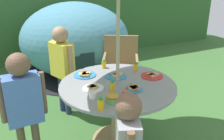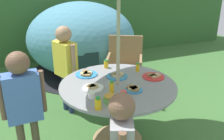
% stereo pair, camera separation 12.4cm
% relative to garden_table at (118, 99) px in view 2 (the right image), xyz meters
% --- Properties ---
extents(hedge_backdrop, '(9.00, 0.70, 2.11)m').
position_rel_garden_table_xyz_m(hedge_backdrop, '(0.00, 3.51, 0.50)').
color(hedge_backdrop, '#33602D').
rests_on(hedge_backdrop, ground_plane).
extents(garden_table, '(1.27, 1.27, 0.74)m').
position_rel_garden_table_xyz_m(garden_table, '(0.00, 0.00, 0.00)').
color(garden_table, tan).
rests_on(garden_table, ground_plane).
extents(wooden_chair, '(0.69, 0.67, 0.95)m').
position_rel_garden_table_xyz_m(wooden_chair, '(0.57, 1.04, -0.01)').
color(wooden_chair, '#93704C').
rests_on(wooden_chair, ground_plane).
extents(dome_tent, '(2.54, 2.54, 1.36)m').
position_rel_garden_table_xyz_m(dome_tent, '(0.23, 2.24, 0.12)').
color(dome_tent, teal).
rests_on(dome_tent, ground_plane).
extents(child_in_yellow_shirt, '(0.29, 0.39, 1.23)m').
position_rel_garden_table_xyz_m(child_in_yellow_shirt, '(-0.37, 0.89, 0.23)').
color(child_in_yellow_shirt, navy).
rests_on(child_in_yellow_shirt, ground_plane).
extents(child_in_blue_shirt, '(0.42, 0.21, 1.23)m').
position_rel_garden_table_xyz_m(child_in_blue_shirt, '(-0.98, -0.03, 0.23)').
color(child_in_blue_shirt, brown).
rests_on(child_in_blue_shirt, ground_plane).
extents(snack_bowl, '(0.14, 0.14, 0.08)m').
position_rel_garden_table_xyz_m(snack_bowl, '(-0.22, -0.34, 0.22)').
color(snack_bowl, '#66B259').
rests_on(snack_bowl, garden_table).
extents(plate_far_right, '(0.24, 0.24, 0.03)m').
position_rel_garden_table_xyz_m(plate_far_right, '(0.07, 0.19, 0.20)').
color(plate_far_right, '#338CD8').
rests_on(plate_far_right, garden_table).
extents(plate_front_edge, '(0.18, 0.18, 0.03)m').
position_rel_garden_table_xyz_m(plate_front_edge, '(0.09, -0.20, 0.20)').
color(plate_front_edge, '#338CD8').
rests_on(plate_front_edge, garden_table).
extents(plate_far_left, '(0.22, 0.22, 0.03)m').
position_rel_garden_table_xyz_m(plate_far_left, '(-0.28, 0.00, 0.20)').
color(plate_far_left, white).
rests_on(plate_far_left, garden_table).
extents(plate_near_right, '(0.25, 0.25, 0.03)m').
position_rel_garden_table_xyz_m(plate_near_right, '(0.45, 0.01, 0.20)').
color(plate_near_right, red).
rests_on(plate_near_right, garden_table).
extents(plate_near_left, '(0.26, 0.26, 0.03)m').
position_rel_garden_table_xyz_m(plate_near_left, '(-0.24, 0.38, 0.20)').
color(plate_near_left, '#338CD8').
rests_on(plate_near_left, garden_table).
extents(juice_bottle_center_front, '(0.05, 0.05, 0.12)m').
position_rel_garden_table_xyz_m(juice_bottle_center_front, '(-0.14, -0.15, 0.24)').
color(juice_bottle_center_front, yellow).
rests_on(juice_bottle_center_front, garden_table).
extents(juice_bottle_center_back, '(0.05, 0.05, 0.10)m').
position_rel_garden_table_xyz_m(juice_bottle_center_back, '(0.06, 0.51, 0.23)').
color(juice_bottle_center_back, yellow).
rests_on(juice_bottle_center_back, garden_table).
extents(juice_bottle_mid_left, '(0.05, 0.05, 0.11)m').
position_rel_garden_table_xyz_m(juice_bottle_mid_left, '(0.37, 0.25, 0.23)').
color(juice_bottle_mid_left, yellow).
rests_on(juice_bottle_mid_left, garden_table).
extents(juice_bottle_mid_right, '(0.06, 0.06, 0.12)m').
position_rel_garden_table_xyz_m(juice_bottle_mid_right, '(-0.37, -0.42, 0.24)').
color(juice_bottle_mid_right, yellow).
rests_on(juice_bottle_mid_right, garden_table).
extents(cup_near, '(0.07, 0.07, 0.06)m').
position_rel_garden_table_xyz_m(cup_near, '(-0.36, -0.19, 0.21)').
color(cup_near, white).
rests_on(cup_near, garden_table).
extents(cup_far, '(0.06, 0.06, 0.07)m').
position_rel_garden_table_xyz_m(cup_far, '(-0.07, -0.30, 0.22)').
color(cup_far, '#E04C47').
rests_on(cup_far, garden_table).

